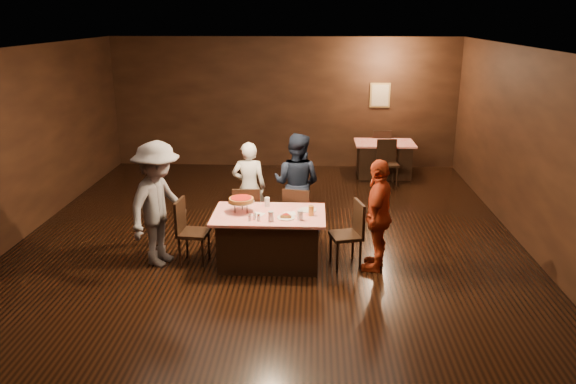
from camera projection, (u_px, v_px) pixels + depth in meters
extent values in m
plane|color=black|center=(268.00, 248.00, 8.74)|extent=(10.00, 10.00, 0.00)
cube|color=silver|center=(265.00, 50.00, 7.83)|extent=(8.00, 10.00, 0.04)
cube|color=black|center=(284.00, 103.00, 13.05)|extent=(8.00, 0.04, 3.00)
cube|color=black|center=(201.00, 344.00, 3.53)|extent=(8.00, 0.04, 3.00)
cube|color=black|center=(3.00, 151.00, 8.47)|extent=(0.04, 10.00, 3.00)
cube|color=black|center=(542.00, 158.00, 8.11)|extent=(0.04, 10.00, 3.00)
cube|color=tan|center=(380.00, 95.00, 12.86)|extent=(0.46, 0.03, 0.56)
cube|color=beige|center=(380.00, 95.00, 12.84)|extent=(0.38, 0.01, 0.48)
cube|color=red|center=(269.00, 239.00, 8.10)|extent=(1.60, 1.00, 0.77)
cube|color=red|center=(384.00, 159.00, 12.52)|extent=(1.30, 0.90, 0.77)
cube|color=black|center=(248.00, 215.00, 8.81)|extent=(0.44, 0.44, 0.95)
cube|color=black|center=(298.00, 215.00, 8.77)|extent=(0.49, 0.49, 0.95)
cube|color=black|center=(194.00, 231.00, 8.12)|extent=(0.46, 0.46, 0.95)
cube|color=black|center=(346.00, 234.00, 8.03)|extent=(0.51, 0.51, 0.95)
cube|color=black|center=(388.00, 163.00, 11.83)|extent=(0.46, 0.46, 0.95)
cube|color=black|center=(381.00, 149.00, 13.07)|extent=(0.44, 0.44, 0.95)
imported|color=white|center=(249.00, 187.00, 9.23)|extent=(0.57, 0.39, 1.52)
imported|color=black|center=(297.00, 184.00, 9.15)|extent=(0.98, 0.88, 1.68)
imported|color=slate|center=(158.00, 204.00, 7.96)|extent=(1.04, 1.33, 1.81)
imported|color=#9D3217|center=(378.00, 215.00, 7.82)|extent=(0.65, 1.02, 1.61)
cylinder|color=black|center=(242.00, 205.00, 8.12)|extent=(0.01, 0.01, 0.15)
cylinder|color=black|center=(235.00, 208.00, 7.99)|extent=(0.01, 0.01, 0.15)
cylinder|color=black|center=(247.00, 208.00, 7.98)|extent=(0.01, 0.01, 0.15)
cylinder|color=silver|center=(241.00, 202.00, 8.00)|extent=(0.38, 0.38, 0.01)
cylinder|color=#B27233|center=(241.00, 200.00, 8.00)|extent=(0.35, 0.35, 0.05)
cylinder|color=#A5140C|center=(241.00, 198.00, 7.99)|extent=(0.30, 0.30, 0.01)
cylinder|color=white|center=(286.00, 218.00, 7.80)|extent=(0.25, 0.25, 0.01)
cylinder|color=#B27233|center=(286.00, 216.00, 7.79)|extent=(0.18, 0.18, 0.04)
cylinder|color=#A5140C|center=(286.00, 214.00, 7.79)|extent=(0.14, 0.14, 0.01)
cylinder|color=white|center=(308.00, 210.00, 8.10)|extent=(0.25, 0.25, 0.01)
cylinder|color=silver|center=(271.00, 216.00, 7.68)|extent=(0.08, 0.08, 0.14)
cylinder|color=silver|center=(300.00, 215.00, 7.71)|extent=(0.08, 0.08, 0.14)
cylinder|color=#BF7F26|center=(311.00, 211.00, 7.89)|extent=(0.08, 0.08, 0.14)
cylinder|color=silver|center=(267.00, 202.00, 8.25)|extent=(0.08, 0.08, 0.14)
cylinder|color=silver|center=(255.00, 217.00, 7.74)|extent=(0.04, 0.04, 0.08)
cylinder|color=silver|center=(255.00, 214.00, 7.73)|extent=(0.05, 0.05, 0.02)
cylinder|color=silver|center=(259.00, 218.00, 7.69)|extent=(0.04, 0.04, 0.08)
cylinder|color=silver|center=(259.00, 215.00, 7.68)|extent=(0.05, 0.05, 0.02)
cylinder|color=silver|center=(250.00, 218.00, 7.70)|extent=(0.04, 0.04, 0.08)
cylinder|color=silver|center=(250.00, 215.00, 7.69)|extent=(0.05, 0.05, 0.02)
cube|color=white|center=(290.00, 214.00, 7.97)|extent=(0.19, 0.19, 0.01)
cube|color=white|center=(258.00, 214.00, 7.94)|extent=(0.21, 0.21, 0.01)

